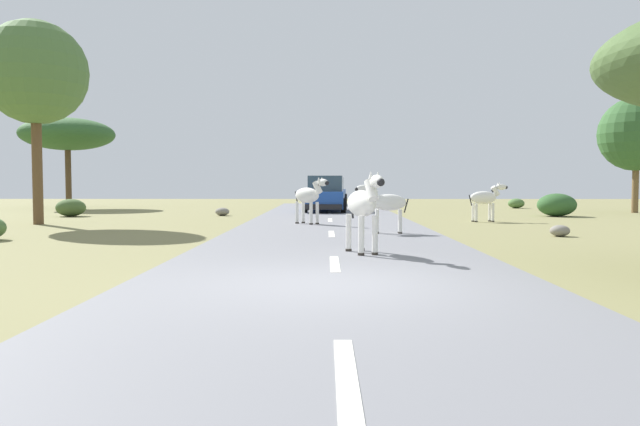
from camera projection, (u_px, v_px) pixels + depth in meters
name	position (u px, v px, depth m)	size (l,w,h in m)	color
ground_plane	(334.00, 287.00, 8.28)	(90.00, 90.00, 0.00)	olive
road	(337.00, 285.00, 8.28)	(6.00, 64.00, 0.05)	slate
lane_markings	(338.00, 297.00, 7.28)	(0.16, 56.00, 0.01)	silver
zebra_0	(363.00, 205.00, 11.72)	(0.78, 1.67, 1.62)	silver
zebra_1	(485.00, 198.00, 22.05)	(1.55, 0.61, 1.47)	silver
zebra_2	(386.00, 203.00, 16.47)	(1.49, 0.44, 1.41)	silver
zebra_3	(309.00, 196.00, 20.15)	(1.32, 1.38, 1.60)	silver
car_0	(330.00, 192.00, 37.78)	(2.28, 4.46, 1.74)	#1E479E
car_1	(326.00, 195.00, 29.16)	(2.18, 4.42, 1.74)	#1E479E
tree_1	(637.00, 134.00, 28.54)	(3.56, 3.56, 5.58)	brown
tree_2	(67.00, 134.00, 33.61)	(5.17, 5.17, 5.10)	#4C3823
tree_3	(35.00, 73.00, 20.46)	(3.56, 3.56, 7.03)	brown
bush_0	(516.00, 203.00, 33.83)	(0.92, 0.83, 0.55)	#4C7038
bush_1	(557.00, 205.00, 25.65)	(1.65, 1.48, 0.99)	#2D5628
bush_2	(71.00, 208.00, 25.61)	(1.26, 1.13, 0.75)	#425B2D
rock_0	(222.00, 212.00, 26.18)	(0.62, 0.61, 0.36)	gray
rock_2	(560.00, 231.00, 16.06)	(0.53, 0.47, 0.31)	gray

